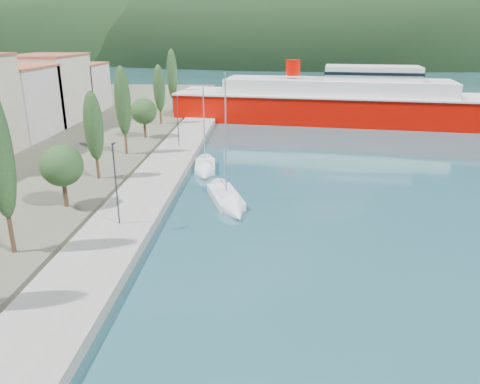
{
  "coord_description": "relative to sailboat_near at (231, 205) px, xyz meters",
  "views": [
    {
      "loc": [
        1.7,
        -17.36,
        14.32
      ],
      "look_at": [
        0.0,
        14.0,
        3.5
      ],
      "focal_mm": 35.0,
      "sensor_mm": 36.0,
      "label": 1
    }
  ],
  "objects": [
    {
      "name": "ferry",
      "position": [
        14.62,
        41.08,
        2.89
      ],
      "size": [
        53.85,
        18.87,
        10.48
      ],
      "color": "#BE0800",
      "rests_on": "ground"
    },
    {
      "name": "ground",
      "position": [
        1.12,
        100.15,
        -0.3
      ],
      "size": [
        1400.0,
        1400.0,
        0.0
      ],
      "primitive_type": "plane",
      "color": "#24525B"
    },
    {
      "name": "tree_row",
      "position": [
        -13.36,
        11.89,
        5.52
      ],
      "size": [
        3.46,
        63.74,
        10.92
      ],
      "color": "#47301E",
      "rests_on": "land_strip"
    },
    {
      "name": "sailboat_mid",
      "position": [
        -3.49,
        10.15,
        -0.01
      ],
      "size": [
        2.85,
        6.87,
        9.82
      ],
      "color": "silver",
      "rests_on": "ground"
    },
    {
      "name": "lamp_posts",
      "position": [
        -7.88,
        -4.33,
        3.79
      ],
      "size": [
        0.15,
        46.53,
        6.06
      ],
      "color": "#2D2D33",
      "rests_on": "quay"
    },
    {
      "name": "quay",
      "position": [
        -7.88,
        6.15,
        0.1
      ],
      "size": [
        5.0,
        88.0,
        0.8
      ],
      "primitive_type": "cube",
      "color": "gray",
      "rests_on": "ground"
    },
    {
      "name": "sailboat_near",
      "position": [
        0.0,
        0.0,
        0.0
      ],
      "size": [
        4.65,
        8.67,
        12.08
      ],
      "color": "silver",
      "rests_on": "ground"
    }
  ]
}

